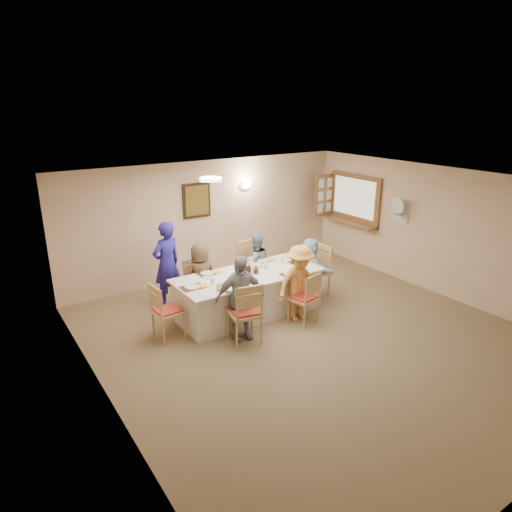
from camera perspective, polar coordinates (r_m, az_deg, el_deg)
ground at (r=7.59m, az=7.26°, el=-10.13°), size 7.00×7.00×0.00m
room_walls at (r=6.98m, az=7.77°, el=0.81°), size 7.00×7.00×7.00m
wall_picture at (r=9.58m, az=-7.43°, el=6.91°), size 0.62×0.05×0.72m
wall_sconce at (r=10.10m, az=-1.25°, el=8.83°), size 0.26×0.09×0.18m
ceiling_light at (r=7.40m, az=-5.67°, el=9.54°), size 0.36×0.36×0.05m
serving_hatch at (r=10.82m, az=12.25°, el=6.93°), size 0.06×1.50×1.15m
hatch_sill at (r=10.86m, az=11.62°, el=4.16°), size 0.30×1.50×0.05m
shutter_door at (r=11.18m, az=8.52°, el=7.53°), size 0.55×0.04×1.00m
fan_shelf at (r=9.92m, az=17.45°, el=4.83°), size 0.22×0.36×0.03m
desk_fan at (r=9.86m, az=17.42°, el=5.65°), size 0.30×0.30×0.28m
dining_table at (r=8.18m, az=-0.90°, el=-4.75°), size 2.64×1.12×0.76m
chair_back_left at (r=8.53m, az=-7.23°, el=-3.40°), size 0.48×0.48×0.90m
chair_back_right at (r=9.06m, az=-0.46°, el=-1.43°), size 0.58×0.58×1.03m
chair_front_left at (r=7.22m, az=-1.46°, el=-6.92°), size 0.59×0.59×1.04m
chair_front_right at (r=7.89m, az=5.96°, el=-5.17°), size 0.52×0.52×0.92m
chair_left_end at (r=7.50m, az=-10.97°, el=-6.67°), size 0.49×0.49×0.94m
chair_right_end at (r=9.01m, az=7.41°, el=-1.82°), size 0.50×0.50×1.00m
diner_back_left at (r=8.36m, az=-6.90°, el=-2.54°), size 0.66×0.47×1.25m
diner_back_right at (r=8.93m, az=-0.04°, el=-1.01°), size 0.77×0.68×1.25m
diner_front_left at (r=7.23m, az=-1.98°, el=-5.26°), size 0.95×0.65×1.40m
diner_front_right at (r=7.89m, az=5.46°, el=-3.41°), size 0.90×0.55×1.36m
diner_right_end at (r=8.90m, az=6.80°, el=-1.43°), size 1.15×0.50×1.19m
caregiver at (r=8.53m, az=-11.09°, el=-1.01°), size 0.78×0.68×1.62m
placemat_fl at (r=7.41m, az=-3.05°, el=-4.15°), size 0.34×0.26×0.01m
plate_fl at (r=7.41m, az=-3.05°, el=-4.07°), size 0.25×0.25×0.02m
napkin_fl at (r=7.46m, az=-1.66°, el=-3.92°), size 0.14×0.14×0.01m
placemat_fr at (r=8.04m, az=4.31°, el=-2.28°), size 0.35×0.26×0.01m
plate_fr at (r=8.04m, az=4.32°, el=-2.22°), size 0.24×0.24×0.02m
napkin_fr at (r=8.11m, az=5.54°, el=-2.08°), size 0.14×0.14×0.01m
placemat_bl at (r=8.10m, az=-6.10°, el=-2.20°), size 0.34×0.25×0.01m
plate_bl at (r=8.09m, az=-6.10°, el=-2.13°), size 0.25×0.25×0.02m
napkin_bl at (r=8.13m, az=-4.82°, el=-2.01°), size 0.13×0.13×0.01m
placemat_br at (r=8.68m, az=0.91°, el=-0.63°), size 0.33×0.24×0.01m
plate_br at (r=8.67m, az=0.91°, el=-0.56°), size 0.24×0.24×0.01m
napkin_br at (r=8.73m, az=2.07°, el=-0.45°), size 0.14×0.14×0.01m
placemat_le at (r=7.54m, az=-7.96°, el=-3.90°), size 0.37×0.28×0.01m
plate_le at (r=7.54m, az=-7.97°, el=-3.83°), size 0.25×0.25×0.02m
napkin_le at (r=7.57m, az=-6.57°, el=-3.69°), size 0.14×0.14×0.01m
placemat_re at (r=8.66m, az=5.33°, el=-0.76°), size 0.36×0.27×0.01m
plate_re at (r=8.65m, az=5.33°, el=-0.69°), size 0.25×0.25×0.02m
napkin_re at (r=8.73m, az=6.46°, el=-0.58°), size 0.15×0.15×0.01m
teacup_a at (r=7.38m, az=-4.61°, el=-3.93°), size 0.19×0.19×0.09m
teacup_b at (r=8.64m, az=-0.55°, el=-0.42°), size 0.16×0.16×0.09m
bowl_a at (r=7.67m, az=-1.38°, el=-3.13°), size 0.27×0.27×0.05m
bowl_b at (r=8.37m, az=0.10°, el=-1.16°), size 0.20×0.20×0.06m
condiment_ketchup at (r=8.00m, az=-1.47°, el=-1.53°), size 0.10×0.10×0.22m
condiment_brown at (r=8.03m, az=-0.86°, el=-1.54°), size 0.13×0.13×0.20m
condiment_malt at (r=8.04m, az=-0.00°, el=-1.73°), size 0.17×0.17×0.14m
drinking_glass at (r=7.98m, az=-2.01°, el=-2.00°), size 0.06×0.06×0.10m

